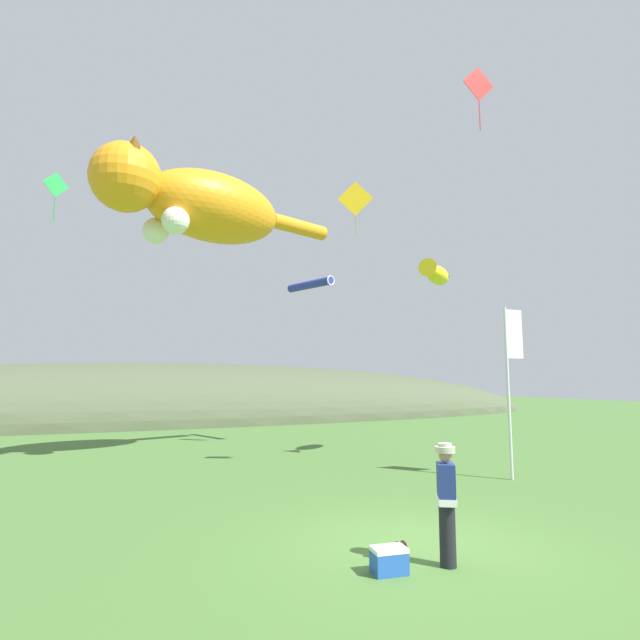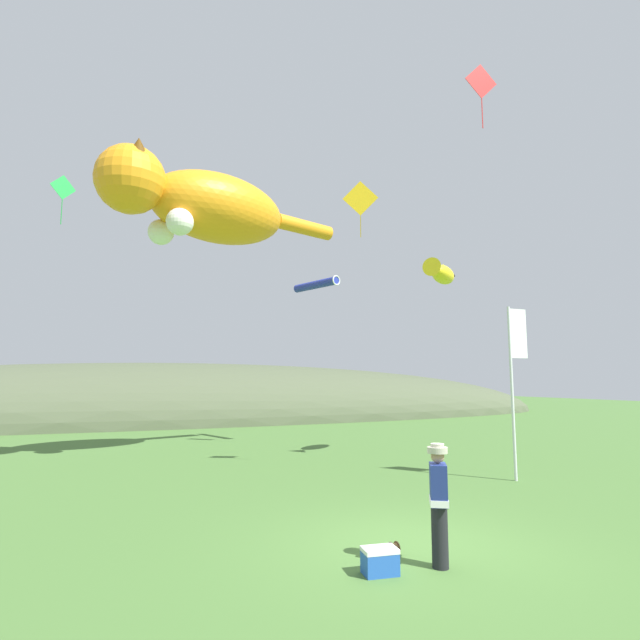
{
  "view_description": "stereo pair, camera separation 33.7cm",
  "coord_description": "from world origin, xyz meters",
  "views": [
    {
      "loc": [
        -5.08,
        -7.17,
        2.72
      ],
      "look_at": [
        0.0,
        4.0,
        4.2
      ],
      "focal_mm": 28.0,
      "sensor_mm": 36.0,
      "label": 1
    },
    {
      "loc": [
        -4.77,
        -7.31,
        2.72
      ],
      "look_at": [
        0.0,
        4.0,
        4.2
      ],
      "focal_mm": 28.0,
      "sensor_mm": 36.0,
      "label": 2
    }
  ],
  "objects": [
    {
      "name": "distant_hill_ridge",
      "position": [
        0.0,
        28.36,
        0.0
      ],
      "size": [
        61.3,
        13.45,
        7.81
      ],
      "color": "#4C563D",
      "rests_on": "ground"
    },
    {
      "name": "festival_attendant",
      "position": [
        -0.18,
        -0.95,
        0.95
      ],
      "size": [
        0.44,
        0.49,
        1.77
      ],
      "color": "black",
      "rests_on": "ground"
    },
    {
      "name": "kite_tube_streamer",
      "position": [
        3.56,
        12.87,
        6.95
      ],
      "size": [
        1.25,
        2.68,
        0.44
      ],
      "color": "#2633A5"
    },
    {
      "name": "festival_banner_pole",
      "position": [
        5.73,
        3.5,
        3.14
      ],
      "size": [
        0.66,
        0.08,
        4.79
      ],
      "color": "silver",
      "rests_on": "ground"
    },
    {
      "name": "kite_diamond_gold",
      "position": [
        4.22,
        9.83,
        9.97
      ],
      "size": [
        1.26,
        0.71,
        2.34
      ],
      "color": "yellow"
    },
    {
      "name": "ground_plane",
      "position": [
        0.0,
        0.0,
        0.0
      ],
      "size": [
        120.0,
        120.0,
        0.0
      ],
      "primitive_type": "plane",
      "color": "#477033"
    },
    {
      "name": "kite_spool",
      "position": [
        -0.52,
        -0.22,
        0.1
      ],
      "size": [
        0.12,
        0.2,
        0.2
      ],
      "color": "olive",
      "rests_on": "ground"
    },
    {
      "name": "kite_diamond_red",
      "position": [
        4.7,
        3.23,
        11.23
      ],
      "size": [
        1.05,
        0.12,
        1.95
      ],
      "color": "red"
    },
    {
      "name": "kite_giant_cat",
      "position": [
        -1.96,
        10.42,
        9.03
      ],
      "size": [
        9.56,
        4.28,
        3.0
      ],
      "color": "orange"
    },
    {
      "name": "picnic_cooler",
      "position": [
        -1.11,
        -0.82,
        0.18
      ],
      "size": [
        0.53,
        0.39,
        0.36
      ],
      "color": "blue",
      "rests_on": "ground"
    },
    {
      "name": "kite_diamond_green",
      "position": [
        -6.58,
        11.87,
        9.49
      ],
      "size": [
        0.8,
        0.44,
        1.8
      ],
      "color": "green"
    },
    {
      "name": "kite_fish_windsock",
      "position": [
        6.22,
        7.39,
        6.59
      ],
      "size": [
        2.32,
        2.06,
        0.75
      ],
      "color": "yellow"
    }
  ]
}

